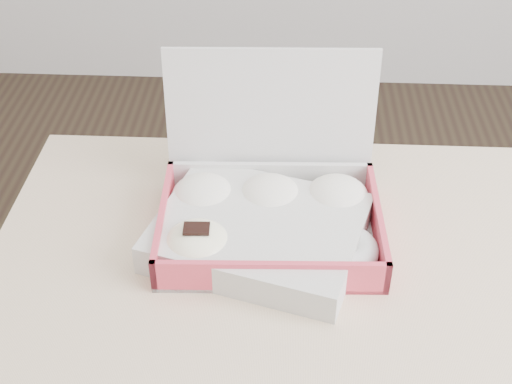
{
  "coord_description": "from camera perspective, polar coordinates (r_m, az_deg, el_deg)",
  "views": [
    {
      "loc": [
        -0.2,
        -0.59,
        1.4
      ],
      "look_at": [
        -0.24,
        0.16,
        0.82
      ],
      "focal_mm": 50.0,
      "sensor_mm": 36.0,
      "label": 1
    }
  ],
  "objects": [
    {
      "name": "donut_box",
      "position": [
        0.99,
        0.96,
        -1.39
      ],
      "size": [
        0.31,
        0.26,
        0.22
      ],
      "rotation": [
        0.0,
        0.0,
        0.04
      ],
      "color": "silver",
      "rests_on": "table"
    },
    {
      "name": "table",
      "position": [
        0.96,
        14.29,
        -13.65
      ],
      "size": [
        1.2,
        0.8,
        0.75
      ],
      "color": "tan",
      "rests_on": "ground"
    },
    {
      "name": "newspapers",
      "position": [
        0.97,
        0.24,
        -3.27
      ],
      "size": [
        0.32,
        0.28,
        0.04
      ],
      "primitive_type": "cube",
      "rotation": [
        0.0,
        0.0,
        -0.29
      ],
      "color": "silver",
      "rests_on": "table"
    }
  ]
}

